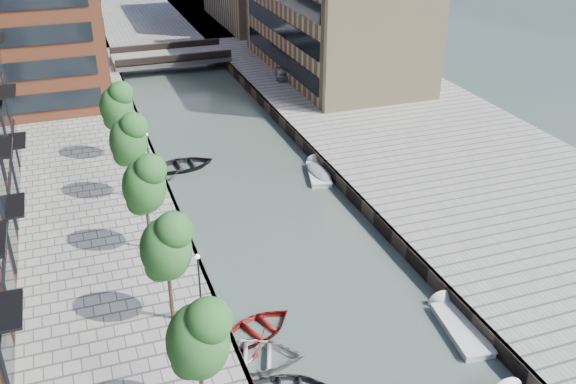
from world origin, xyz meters
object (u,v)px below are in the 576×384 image
tree_4 (144,183)px  tree_6 (116,104)px  sloop_2 (257,333)px  car (282,73)px  motorboat_4 (318,172)px  bridge (170,57)px  tree_2 (198,337)px  tree_5 (128,138)px  sloop_3 (252,362)px  tree_3 (166,245)px  sloop_4 (184,168)px  motorboat_2 (456,324)px

tree_4 → tree_6: 14.00m
sloop_2 → car: car is taller
sloop_2 → motorboat_4: motorboat_4 is taller
bridge → car: 14.73m
tree_2 → tree_5: size_ratio=1.00×
sloop_3 → motorboat_4: 21.29m
bridge → tree_6: tree_6 is taller
sloop_3 → motorboat_4: size_ratio=1.10×
tree_2 → tree_5: bearing=90.0°
bridge → sloop_3: bearing=-96.1°
tree_6 → sloop_2: 23.38m
tree_3 → motorboat_4: 21.06m
bridge → sloop_2: 48.65m
sloop_4 → car: size_ratio=1.47×
tree_6 → sloop_3: tree_6 is taller
sloop_4 → motorboat_2: bearing=-163.5°
tree_3 → car: bearing=63.0°
bridge → motorboat_2: bearing=-83.9°
sloop_3 → motorboat_2: size_ratio=1.06×
motorboat_4 → tree_5: bearing=-176.3°
tree_2 → sloop_3: tree_2 is taller
bridge → car: bridge is taller
bridge → tree_2: tree_2 is taller
tree_3 → tree_5: bearing=90.0°
motorboat_2 → car: size_ratio=1.44×
motorboat_4 → tree_6: bearing=156.4°
tree_5 → tree_6: same height
tree_6 → sloop_4: size_ratio=1.20×
tree_6 → motorboat_2: tree_6 is taller
tree_5 → sloop_4: (4.38, 5.45, -5.31)m
bridge → tree_5: (-8.50, -33.00, 3.92)m
bridge → car: size_ratio=3.85×
tree_2 → motorboat_4: tree_2 is taller
tree_5 → tree_6: bearing=90.0°
tree_4 → tree_6: size_ratio=1.00×
tree_3 → motorboat_2: size_ratio=1.22×
tree_4 → car: bearing=57.7°
tree_4 → motorboat_2: 18.70m
bridge → motorboat_2: bridge is taller
tree_3 → tree_5: 14.00m
motorboat_2 → sloop_2: bearing=163.8°
motorboat_2 → tree_4: bearing=141.0°
bridge → sloop_3: bridge is taller
bridge → tree_4: 41.08m
tree_4 → sloop_2: (3.99, -8.42, -5.31)m
tree_4 → sloop_4: size_ratio=1.20×
tree_4 → tree_5: 7.00m
sloop_4 → motorboat_2: (9.57, -23.76, 0.09)m
tree_2 → tree_5: same height
tree_3 → tree_5: (0.00, 14.00, 0.00)m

